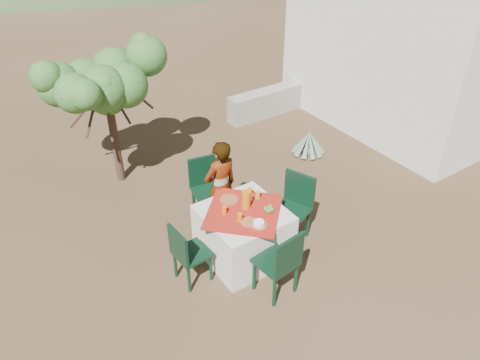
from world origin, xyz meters
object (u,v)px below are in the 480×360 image
chair_left (187,252)px  juice_pitcher (246,199)px  agave (309,143)px  shrub_tree (109,87)px  chair_far (206,185)px  table (243,234)px  chair_right (294,204)px  person (221,187)px  chair_near (281,262)px  guesthouse (414,45)px

chair_left → juice_pitcher: size_ratio=3.53×
agave → chair_left: bearing=-154.9°
shrub_tree → chair_far: bearing=-68.7°
chair_far → chair_left: size_ratio=1.10×
table → chair_right: bearing=-3.4°
chair_far → chair_left: 1.40m
chair_far → person: (0.01, -0.39, 0.19)m
person → chair_left: bearing=31.3°
chair_far → agave: (2.48, 0.53, -0.32)m
chair_far → chair_near: size_ratio=0.99×
shrub_tree → guesthouse: (5.89, -1.04, -0.14)m
person → agave: person is taller
chair_left → guesthouse: size_ratio=0.21×
person → guesthouse: bearing=-173.2°
chair_right → chair_far: bearing=-166.2°
person → juice_pitcher: size_ratio=5.80×
table → agave: table is taller
table → person: (0.06, 0.67, 0.35)m
chair_far → shrub_tree: size_ratio=0.47×
chair_far → agave: chair_far is taller
chair_left → shrub_tree: size_ratio=0.43×
chair_far → chair_right: chair_right is taller
table → juice_pitcher: size_ratio=5.19×
juice_pitcher → chair_right: bearing=-7.7°
agave → chair_near: bearing=-136.7°
chair_right → juice_pitcher: (-0.75, 0.10, 0.33)m
chair_right → person: person is taller
person → table: bearing=79.8°
table → agave: bearing=32.0°
chair_near → person: bearing=-99.8°
person → juice_pitcher: (0.01, -0.61, 0.16)m
table → person: person is taller
table → chair_left: (-0.86, -0.01, 0.11)m
chair_near → juice_pitcher: bearing=-103.0°
chair_far → person: person is taller
chair_left → person: (0.92, 0.67, 0.24)m
chair_far → agave: size_ratio=1.50×
chair_near → chair_left: size_ratio=1.11×
chair_far → chair_left: bearing=-121.1°
chair_left → person: person is taller
chair_right → chair_near: bearing=-68.7°
chair_left → shrub_tree: 3.02m
table → agave: 2.99m
guesthouse → juice_pitcher: size_ratio=16.76×
table → guesthouse: guesthouse is taller
table → guesthouse: bearing=18.2°
agave → person: bearing=-159.7°
chair_far → guesthouse: (5.22, 0.68, 0.96)m
chair_far → shrub_tree: (-0.67, 1.72, 1.10)m
shrub_tree → agave: shrub_tree is taller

